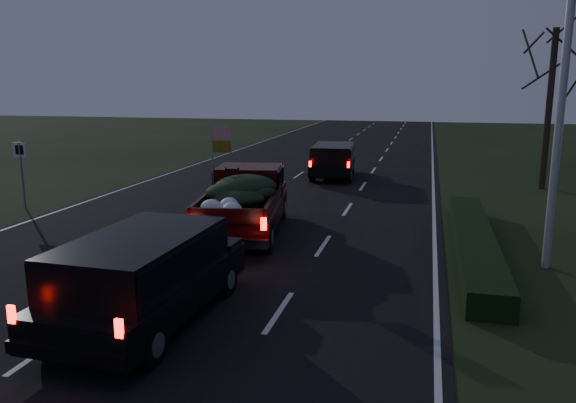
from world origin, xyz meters
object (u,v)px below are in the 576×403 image
at_px(lead_suv, 333,157).
at_px(rear_suv, 144,269).
at_px(pickup_truck, 245,198).
at_px(light_pole, 567,47).

xyz_separation_m(lead_suv, rear_suv, (-0.63, -18.33, 0.08)).
distance_m(pickup_truck, lead_suv, 11.29).
distance_m(pickup_truck, rear_suv, 7.08).
xyz_separation_m(light_pole, rear_suv, (-8.29, -5.63, -4.37)).
bearing_deg(pickup_truck, lead_suv, 76.11).
bearing_deg(pickup_truck, light_pole, -18.68).
height_order(pickup_truck, lead_suv, pickup_truck).
distance_m(light_pole, pickup_truck, 9.75).
xyz_separation_m(light_pole, lead_suv, (-7.67, 12.69, -4.45)).
bearing_deg(lead_suv, light_pole, -63.75).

